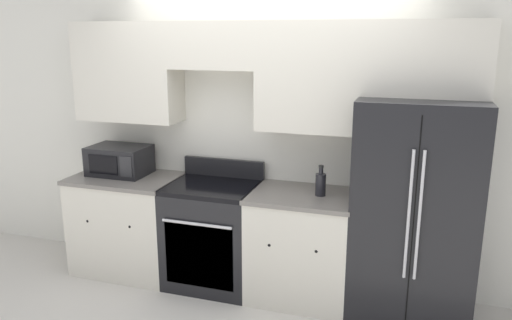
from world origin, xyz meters
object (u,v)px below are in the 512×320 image
(refrigerator, at_px, (414,208))
(bottle, at_px, (321,184))
(oven_range, at_px, (213,234))
(microwave, at_px, (120,160))

(refrigerator, bearing_deg, bottle, -174.18)
(oven_range, relative_size, bottle, 4.34)
(oven_range, distance_m, microwave, 1.10)
(microwave, height_order, bottle, microwave)
(refrigerator, height_order, bottle, refrigerator)
(refrigerator, relative_size, bottle, 6.92)
(oven_range, distance_m, bottle, 1.08)
(microwave, bearing_deg, oven_range, -3.70)
(bottle, bearing_deg, refrigerator, 5.82)
(refrigerator, relative_size, microwave, 3.26)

